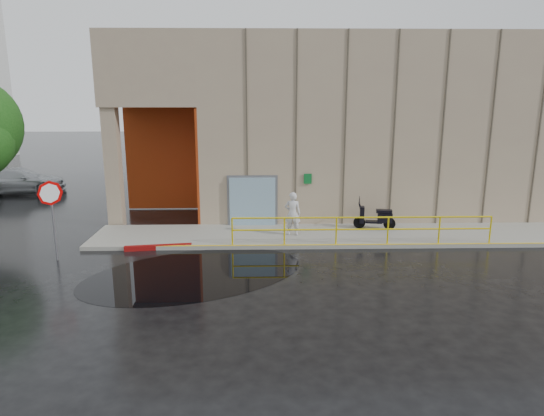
% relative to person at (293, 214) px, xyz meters
% --- Properties ---
extents(ground, '(120.00, 120.00, 0.00)m').
position_rel_person_xyz_m(ground, '(-1.78, -4.38, -1.00)').
color(ground, black).
rests_on(ground, ground).
extents(sidewalk, '(20.00, 3.00, 0.15)m').
position_rel_person_xyz_m(sidewalk, '(2.22, 0.12, -0.93)').
color(sidewalk, gray).
rests_on(sidewalk, ground).
extents(building, '(20.00, 10.17, 8.00)m').
position_rel_person_xyz_m(building, '(3.32, 6.60, 3.20)').
color(building, gray).
rests_on(building, ground).
extents(guardrail, '(9.56, 0.06, 1.03)m').
position_rel_person_xyz_m(guardrail, '(2.47, -1.23, -0.32)').
color(guardrail, yellow).
rests_on(guardrail, sidewalk).
extents(person, '(0.67, 0.48, 1.70)m').
position_rel_person_xyz_m(person, '(0.00, 0.00, 0.00)').
color(person, silver).
rests_on(person, sidewalk).
extents(scooter, '(1.72, 0.82, 1.30)m').
position_rel_person_xyz_m(scooter, '(3.42, 0.77, -0.10)').
color(scooter, black).
rests_on(scooter, sidewalk).
extents(stop_sign, '(0.64, 0.58, 2.75)m').
position_rel_person_xyz_m(stop_sign, '(-8.18, -2.37, 0.99)').
color(stop_sign, slate).
rests_on(stop_sign, ground).
extents(red_curb, '(2.40, 0.50, 0.18)m').
position_rel_person_xyz_m(red_curb, '(-4.97, -1.28, -0.91)').
color(red_curb, maroon).
rests_on(red_curb, ground).
extents(puddle, '(8.34, 7.01, 0.01)m').
position_rel_person_xyz_m(puddle, '(-3.33, -3.74, -1.00)').
color(puddle, black).
rests_on(puddle, ground).
extents(car_c, '(5.31, 2.92, 1.46)m').
position_rel_person_xyz_m(car_c, '(-14.98, 9.18, -0.27)').
color(car_c, '#AFB2B6').
rests_on(car_c, ground).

